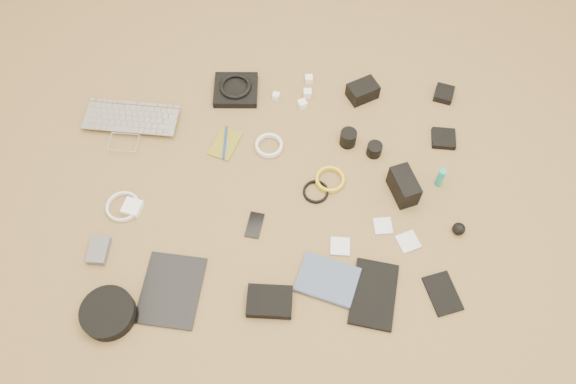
{
  "coord_description": "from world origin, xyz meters",
  "views": [
    {
      "loc": [
        -0.01,
        -0.99,
        1.81
      ],
      "look_at": [
        0.05,
        0.0,
        0.02
      ],
      "focal_mm": 35.0,
      "sensor_mm": 36.0,
      "label": 1
    }
  ],
  "objects": [
    {
      "name": "paperback",
      "position": [
        0.14,
        -0.4,
        0.01
      ],
      "size": [
        0.24,
        0.21,
        0.02
      ],
      "primitive_type": "imported",
      "rotation": [
        0.0,
        0.0,
        1.18
      ],
      "color": "#414F6E",
      "rests_on": "ground"
    },
    {
      "name": "air_blower",
      "position": [
        0.64,
        -0.18,
        0.02
      ],
      "size": [
        0.06,
        0.06,
        0.05
      ],
      "primitive_type": "sphere",
      "rotation": [
        0.0,
        0.0,
        0.34
      ],
      "color": "black",
      "rests_on": "ground"
    },
    {
      "name": "cable_black",
      "position": [
        0.15,
        0.01,
        0.0
      ],
      "size": [
        0.1,
        0.1,
        0.01
      ],
      "primitive_type": "torus",
      "rotation": [
        0.0,
        0.0,
        0.0
      ],
      "color": "black",
      "rests_on": "ground"
    },
    {
      "name": "cable_white_b",
      "position": [
        -0.55,
        -0.02,
        0.01
      ],
      "size": [
        0.16,
        0.16,
        0.01
      ],
      "primitive_type": "torus",
      "rotation": [
        0.0,
        0.0,
        -0.38
      ],
      "color": "white",
      "rests_on": "ground"
    },
    {
      "name": "charger_a",
      "position": [
        0.02,
        0.46,
        0.01
      ],
      "size": [
        0.03,
        0.03,
        0.02
      ],
      "primitive_type": "cube",
      "rotation": [
        0.0,
        0.0,
        -0.33
      ],
      "color": "white",
      "rests_on": "ground"
    },
    {
      "name": "cable_white_a",
      "position": [
        -0.01,
        0.22,
        0.01
      ],
      "size": [
        0.14,
        0.14,
        0.01
      ],
      "primitive_type": "torus",
      "rotation": [
        0.0,
        0.0,
        -0.39
      ],
      "color": "white",
      "rests_on": "ground"
    },
    {
      "name": "headphone_case",
      "position": [
        -0.56,
        -0.42,
        0.02
      ],
      "size": [
        0.19,
        0.19,
        0.05
      ],
      "primitive_type": "cylinder",
      "rotation": [
        0.0,
        0.0,
        0.09
      ],
      "color": "black",
      "rests_on": "ground"
    },
    {
      "name": "drive_case",
      "position": [
        -0.04,
        -0.4,
        0.02
      ],
      "size": [
        0.16,
        0.12,
        0.04
      ],
      "primitive_type": "cube",
      "rotation": [
        0.0,
        0.0,
        -0.11
      ],
      "color": "black",
      "rests_on": "ground"
    },
    {
      "name": "cable_yellow",
      "position": [
        0.21,
        0.05,
        0.01
      ],
      "size": [
        0.12,
        0.12,
        0.01
      ],
      "primitive_type": "torus",
      "rotation": [
        0.0,
        0.0,
        -0.04
      ],
      "color": "gold",
      "rests_on": "ground"
    },
    {
      "name": "notebook_black_a",
      "position": [
        0.31,
        -0.39,
        0.01
      ],
      "size": [
        0.2,
        0.26,
        0.02
      ],
      "primitive_type": "cube",
      "rotation": [
        0.0,
        0.0,
        -0.26
      ],
      "color": "black",
      "rests_on": "ground"
    },
    {
      "name": "notebook_black_b",
      "position": [
        0.54,
        -0.4,
        0.01
      ],
      "size": [
        0.12,
        0.16,
        0.01
      ],
      "primitive_type": "cube",
      "rotation": [
        0.0,
        0.0,
        0.23
      ],
      "color": "black",
      "rests_on": "ground"
    },
    {
      "name": "battery_charger",
      "position": [
        -0.62,
        -0.19,
        0.01
      ],
      "size": [
        0.08,
        0.11,
        0.03
      ],
      "primitive_type": "cube",
      "rotation": [
        0.0,
        0.0,
        -0.14
      ],
      "color": "#555559",
      "rests_on": "ground"
    },
    {
      "name": "dslr_camera",
      "position": [
        0.37,
        0.45,
        0.03
      ],
      "size": [
        0.14,
        0.12,
        0.07
      ],
      "primitive_type": "cube",
      "rotation": [
        0.0,
        0.0,
        0.41
      ],
      "color": "black",
      "rests_on": "ground"
    },
    {
      "name": "flash",
      "position": [
        0.47,
        -0.01,
        0.05
      ],
      "size": [
        0.1,
        0.15,
        0.1
      ],
      "primitive_type": "cube",
      "rotation": [
        0.0,
        0.0,
        0.27
      ],
      "color": "black",
      "rests_on": "ground"
    },
    {
      "name": "filter_case_left",
      "position": [
        0.22,
        -0.21,
        0.0
      ],
      "size": [
        0.08,
        0.08,
        0.01
      ],
      "primitive_type": "cube",
      "rotation": [
        0.0,
        0.0,
        -0.12
      ],
      "color": "silver",
      "rests_on": "ground"
    },
    {
      "name": "filter_case_mid",
      "position": [
        0.38,
        -0.14,
        0.0
      ],
      "size": [
        0.06,
        0.06,
        0.01
      ],
      "primitive_type": "cube",
      "rotation": [
        0.0,
        0.0,
        0.02
      ],
      "color": "silver",
      "rests_on": "ground"
    },
    {
      "name": "phone",
      "position": [
        -0.08,
        -0.12,
        0.0
      ],
      "size": [
        0.08,
        0.11,
        0.01
      ],
      "primitive_type": "cube",
      "rotation": [
        0.0,
        0.0,
        -0.26
      ],
      "color": "black",
      "rests_on": "ground"
    },
    {
      "name": "lens_a",
      "position": [
        0.29,
        0.22,
        0.03
      ],
      "size": [
        0.07,
        0.07,
        0.07
      ],
      "primitive_type": "cylinder",
      "rotation": [
        0.0,
        0.0,
        0.14
      ],
      "color": "black",
      "rests_on": "ground"
    },
    {
      "name": "headphones",
      "position": [
        -0.14,
        0.49,
        0.04
      ],
      "size": [
        0.15,
        0.15,
        0.02
      ],
      "primitive_type": "torus",
      "rotation": [
        0.0,
        0.0,
        -0.19
      ],
      "color": "black",
      "rests_on": "headphone_pouch"
    },
    {
      "name": "headphone_pouch",
      "position": [
        -0.14,
        0.49,
        0.02
      ],
      "size": [
        0.18,
        0.18,
        0.03
      ],
      "primitive_type": "cube",
      "rotation": [
        0.0,
        0.0,
        -0.06
      ],
      "color": "black",
      "rests_on": "ground"
    },
    {
      "name": "lens_cleaner",
      "position": [
        0.61,
        0.02,
        0.05
      ],
      "size": [
        0.03,
        0.03,
        0.09
      ],
      "primitive_type": "cylinder",
      "rotation": [
        0.0,
        0.0,
        0.2
      ],
      "color": "teal",
      "rests_on": "ground"
    },
    {
      "name": "power_brick",
      "position": [
        -0.52,
        -0.02,
        0.01
      ],
      "size": [
        0.08,
        0.08,
        0.03
      ],
      "primitive_type": "cube",
      "rotation": [
        0.0,
        0.0,
        -0.35
      ],
      "color": "white",
      "rests_on": "ground"
    },
    {
      "name": "notebook_olive",
      "position": [
        -0.18,
        0.24,
        0.0
      ],
      "size": [
        0.14,
        0.16,
        0.01
      ],
      "primitive_type": "cube",
      "rotation": [
        0.0,
        0.0,
        -0.43
      ],
      "color": "olive",
      "rests_on": "ground"
    },
    {
      "name": "charger_d",
      "position": [
        0.13,
        0.41,
        0.01
      ],
      "size": [
        0.04,
        0.04,
        0.03
      ],
      "primitive_type": "cube",
      "rotation": [
        0.0,
        0.0,
        0.37
      ],
      "color": "white",
      "rests_on": "ground"
    },
    {
      "name": "card_reader",
      "position": [
        0.66,
        0.21,
        0.01
      ],
      "size": [
        0.1,
        0.1,
        0.02
      ],
      "primitive_type": "cube",
      "rotation": [
        0.0,
        0.0,
        -0.15
      ],
      "color": "black",
      "rests_on": "ground"
    },
    {
      "name": "lens_b",
      "position": [
        0.39,
        0.17,
        0.03
      ],
      "size": [
        0.07,
        0.07,
        0.05
      ],
      "primitive_type": "cylinder",
      "rotation": [
        0.0,
        0.0,
        0.22
      ],
      "color": "black",
      "rests_on": "ground"
    },
    {
      "name": "charger_b",
      "position": [
        0.16,
        0.53,
        0.01
      ],
      "size": [
        0.03,
        0.03,
        0.03
      ],
      "primitive_type": "cube",
      "rotation": [
        0.0,
        0.0,
        0.04
      ],
      "color": "white",
      "rests_on": "ground"
    },
    {
      "name": "lens_pouch",
      "position": [
        0.71,
        0.43,
        0.01
      ],
      "size": [
        0.1,
        0.1,
        0.03
      ],
      "primitive_type": "cube",
      "rotation": [
        0.0,
        0.0,
        -0.38
      ],
      "color": "black",
      "rests_on": "ground"
    },
    {
      "name": "laptop",
      "position": [
        -0.56,
        0.32,
        0.01
      ],
      "size": [
        0.41,
        0.31,
        0.03
      ],
      "primitive_type": "imported",
      "rotation": [
        0.0,
        0.0,
        -0.16
      ],
      "color": "#BABBBF",
      "rests_on": "ground"
    },
    {
      "name": "pen_blue",
      "position": [
        -0.18,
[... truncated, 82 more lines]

